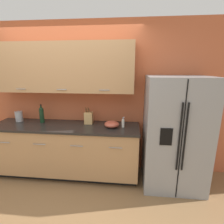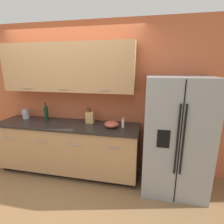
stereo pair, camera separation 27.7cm
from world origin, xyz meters
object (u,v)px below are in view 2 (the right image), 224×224
object	(u,v)px
soap_dispenser	(123,123)
steel_canister	(26,114)
wine_bottle	(46,113)
mixing_bowl	(112,124)
refrigerator	(175,136)
knife_block	(90,117)

from	to	relation	value
soap_dispenser	steel_canister	xyz separation A→B (m)	(-1.87, 0.14, 0.02)
wine_bottle	mixing_bowl	world-z (taller)	wine_bottle
wine_bottle	soap_dispenser	world-z (taller)	wine_bottle
refrigerator	soap_dispenser	world-z (taller)	refrigerator
soap_dispenser	mixing_bowl	bearing A→B (deg)	-174.38
refrigerator	soap_dispenser	size ratio (longest dim) A/B	10.05
knife_block	soap_dispenser	bearing A→B (deg)	-12.16
refrigerator	wine_bottle	bearing A→B (deg)	175.54
wine_bottle	steel_canister	size ratio (longest dim) A/B	1.65
wine_bottle	knife_block	bearing A→B (deg)	1.33
refrigerator	knife_block	distance (m)	1.41
soap_dispenser	refrigerator	bearing A→B (deg)	-4.60
refrigerator	wine_bottle	xyz separation A→B (m)	(-2.22, 0.17, 0.19)
knife_block	steel_canister	xyz separation A→B (m)	(-1.28, 0.01, -0.01)
refrigerator	mixing_bowl	xyz separation A→B (m)	(-0.98, 0.05, 0.10)
wine_bottle	mixing_bowl	bearing A→B (deg)	-5.83
wine_bottle	mixing_bowl	distance (m)	1.25
wine_bottle	mixing_bowl	size ratio (longest dim) A/B	1.34
refrigerator	mixing_bowl	distance (m)	0.99
wine_bottle	soap_dispenser	size ratio (longest dim) A/B	1.86
knife_block	mixing_bowl	distance (m)	0.44
knife_block	soap_dispenser	world-z (taller)	knife_block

